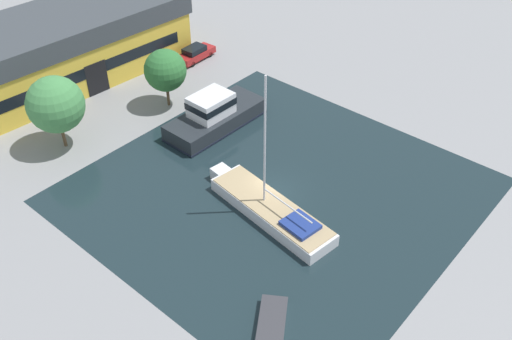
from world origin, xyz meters
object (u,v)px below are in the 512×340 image
quay_tree_near_building (165,70)px  small_dinghy (271,327)px  warehouse_building (66,46)px  sailboat_moored (270,209)px  motor_cruiser (214,115)px  quay_tree_by_water (56,105)px  parked_car (195,53)px

quay_tree_near_building → small_dinghy: bearing=-119.4°
quay_tree_near_building → warehouse_building: bearing=102.9°
sailboat_moored → motor_cruiser: sailboat_moored is taller
quay_tree_by_water → motor_cruiser: quay_tree_by_water is taller
quay_tree_near_building → parked_car: bearing=29.8°
quay_tree_by_water → motor_cruiser: bearing=-36.3°
warehouse_building → parked_car: 13.69m
sailboat_moored → motor_cruiser: 13.14m
quay_tree_near_building → small_dinghy: size_ratio=1.25×
warehouse_building → quay_tree_by_water: size_ratio=3.86×
parked_car → quay_tree_near_building: bearing=-63.3°
warehouse_building → quay_tree_by_water: (-7.97, -10.34, 0.80)m
warehouse_building → motor_cruiser: (2.94, -18.35, -2.22)m
warehouse_building → motor_cruiser: size_ratio=2.60×
quay_tree_near_building → motor_cruiser: (0.16, -6.18, -2.55)m
small_dinghy → quay_tree_near_building: bearing=117.2°
warehouse_building → sailboat_moored: bearing=-92.4°
quay_tree_by_water → small_dinghy: (-3.15, -26.54, -3.97)m
motor_cruiser → warehouse_building: bearing=9.8°
motor_cruiser → quay_tree_near_building: bearing=2.2°
sailboat_moored → warehouse_building: bearing=91.8°
parked_car → small_dinghy: 37.08m
quay_tree_near_building → small_dinghy: 28.56m
warehouse_building → motor_cruiser: warehouse_building is taller
warehouse_building → motor_cruiser: 18.72m
quay_tree_by_water → sailboat_moored: size_ratio=0.54×
sailboat_moored → small_dinghy: (-8.10, -6.83, -0.30)m
motor_cruiser → quay_tree_by_water: bearing=54.4°
motor_cruiser → small_dinghy: 23.27m
sailboat_moored → motor_cruiser: (5.96, 11.69, 0.65)m
warehouse_building → parked_car: (11.26, -7.32, -2.69)m
quay_tree_near_building → sailboat_moored: bearing=-108.0°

